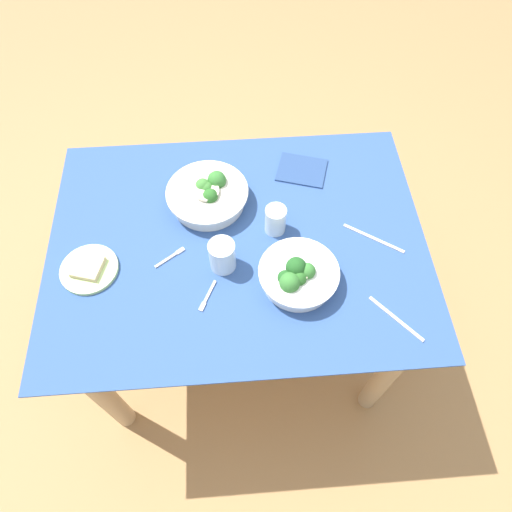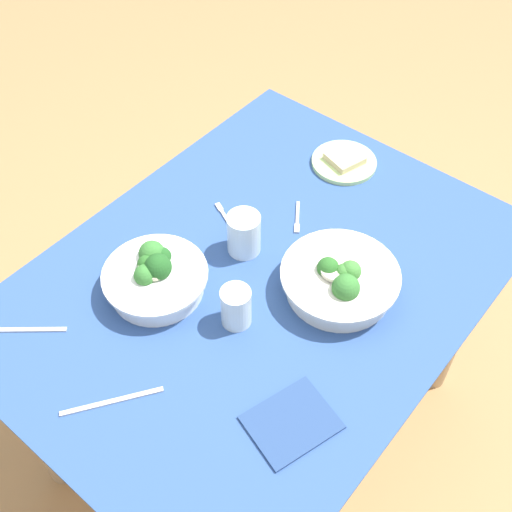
{
  "view_description": "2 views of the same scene",
  "coord_description": "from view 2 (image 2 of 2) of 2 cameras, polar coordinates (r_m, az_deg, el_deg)",
  "views": [
    {
      "loc": [
        0.0,
        0.8,
        1.91
      ],
      "look_at": [
        -0.05,
        0.07,
        0.74
      ],
      "focal_mm": 32.23,
      "sensor_mm": 36.0,
      "label": 1
    },
    {
      "loc": [
        -0.73,
        -0.59,
        1.88
      ],
      "look_at": [
        0.04,
        0.04,
        0.74
      ],
      "focal_mm": 45.84,
      "sensor_mm": 36.0,
      "label": 2
    }
  ],
  "objects": [
    {
      "name": "dining_table",
      "position": [
        1.59,
        0.22,
        -4.76
      ],
      "size": [
        1.18,
        0.89,
        0.72
      ],
      "color": "#2D4C84",
      "rests_on": "ground_plane"
    },
    {
      "name": "broccoli_bowl_near",
      "position": [
        1.45,
        7.32,
        -2.13
      ],
      "size": [
        0.26,
        0.26,
        0.1
      ],
      "color": "silver",
      "rests_on": "dining_table"
    },
    {
      "name": "table_knife_left",
      "position": [
        1.34,
        -12.45,
        -12.29
      ],
      "size": [
        0.17,
        0.12,
        0.0
      ],
      "primitive_type": "cube",
      "rotation": [
        0.0,
        0.0,
        5.68
      ],
      "color": "#B7B7BC",
      "rests_on": "dining_table"
    },
    {
      "name": "water_glass_side",
      "position": [
        1.38,
        -1.76,
        -4.45
      ],
      "size": [
        0.07,
        0.07,
        0.1
      ],
      "primitive_type": "cylinder",
      "color": "silver",
      "rests_on": "dining_table"
    },
    {
      "name": "broccoli_bowl_far",
      "position": [
        1.46,
        -8.77,
        -1.82
      ],
      "size": [
        0.23,
        0.23,
        0.1
      ],
      "color": "white",
      "rests_on": "dining_table"
    },
    {
      "name": "ground_plane",
      "position": [
        2.1,
        0.17,
        -14.37
      ],
      "size": [
        6.0,
        6.0,
        0.0
      ],
      "primitive_type": "plane",
      "color": "#9E7547"
    },
    {
      "name": "table_knife_right",
      "position": [
        1.49,
        -19.69,
        -6.08
      ],
      "size": [
        0.13,
        0.15,
        0.0
      ],
      "primitive_type": "cube",
      "rotation": [
        0.0,
        0.0,
        2.27
      ],
      "color": "#B7B7BC",
      "rests_on": "dining_table"
    },
    {
      "name": "fork_by_far_bowl",
      "position": [
        1.62,
        3.63,
        3.28
      ],
      "size": [
        0.09,
        0.07,
        0.0
      ],
      "rotation": [
        0.0,
        0.0,
        3.76
      ],
      "color": "#B7B7BC",
      "rests_on": "dining_table"
    },
    {
      "name": "water_glass_center",
      "position": [
        1.51,
        -1.07,
        1.97
      ],
      "size": [
        0.08,
        0.08,
        0.1
      ],
      "primitive_type": "cylinder",
      "color": "silver",
      "rests_on": "dining_table"
    },
    {
      "name": "fork_by_near_bowl",
      "position": [
        1.62,
        -2.78,
        3.55
      ],
      "size": [
        0.05,
        0.1,
        0.0
      ],
      "rotation": [
        0.0,
        0.0,
        1.12
      ],
      "color": "#B7B7BC",
      "rests_on": "dining_table"
    },
    {
      "name": "napkin_folded_upper",
      "position": [
        1.3,
        3.12,
        -14.28
      ],
      "size": [
        0.19,
        0.17,
        0.01
      ],
      "primitive_type": "cube",
      "rotation": [
        0.0,
        0.0,
        -0.3
      ],
      "color": "navy",
      "rests_on": "dining_table"
    },
    {
      "name": "bread_side_plate",
      "position": [
        1.77,
        7.7,
        8.2
      ],
      "size": [
        0.17,
        0.17,
        0.03
      ],
      "color": "#B7D684",
      "rests_on": "dining_table"
    }
  ]
}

